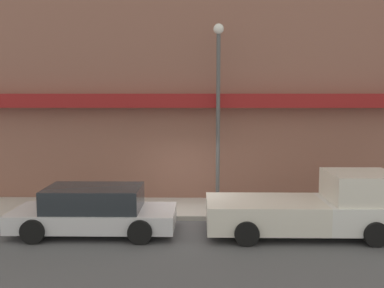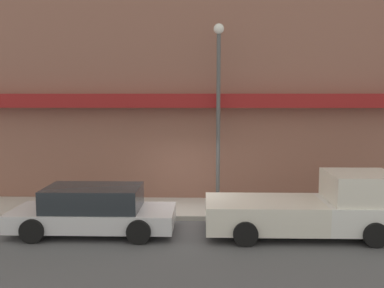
{
  "view_description": "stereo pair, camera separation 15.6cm",
  "coord_description": "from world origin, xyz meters",
  "px_view_note": "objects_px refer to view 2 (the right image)",
  "views": [
    {
      "loc": [
        0.4,
        -13.22,
        3.89
      ],
      "look_at": [
        0.18,
        1.02,
        2.35
      ],
      "focal_mm": 40.0,
      "sensor_mm": 36.0,
      "label": 1
    },
    {
      "loc": [
        0.56,
        -13.22,
        3.89
      ],
      "look_at": [
        0.18,
        1.02,
        2.35
      ],
      "focal_mm": 40.0,
      "sensor_mm": 36.0,
      "label": 2
    }
  ],
  "objects_px": {
    "pickup_truck": "(316,208)",
    "street_lamp": "(218,95)",
    "parked_car": "(94,210)",
    "fire_hydrant": "(134,199)"
  },
  "relations": [
    {
      "from": "parked_car",
      "to": "fire_hydrant",
      "type": "bearing_deg",
      "value": 69.73
    },
    {
      "from": "pickup_truck",
      "to": "street_lamp",
      "type": "xyz_separation_m",
      "value": [
        -2.69,
        2.87,
        3.22
      ]
    },
    {
      "from": "pickup_truck",
      "to": "street_lamp",
      "type": "distance_m",
      "value": 5.08
    },
    {
      "from": "pickup_truck",
      "to": "parked_car",
      "type": "relative_size",
      "value": 1.18
    },
    {
      "from": "parked_car",
      "to": "street_lamp",
      "type": "xyz_separation_m",
      "value": [
        3.68,
        2.87,
        3.33
      ]
    },
    {
      "from": "pickup_truck",
      "to": "street_lamp",
      "type": "height_order",
      "value": "street_lamp"
    },
    {
      "from": "fire_hydrant",
      "to": "pickup_truck",
      "type": "bearing_deg",
      "value": -20.67
    },
    {
      "from": "street_lamp",
      "to": "fire_hydrant",
      "type": "bearing_deg",
      "value": -164.38
    },
    {
      "from": "fire_hydrant",
      "to": "street_lamp",
      "type": "bearing_deg",
      "value": 15.62
    },
    {
      "from": "parked_car",
      "to": "fire_hydrant",
      "type": "distance_m",
      "value": 2.25
    }
  ]
}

